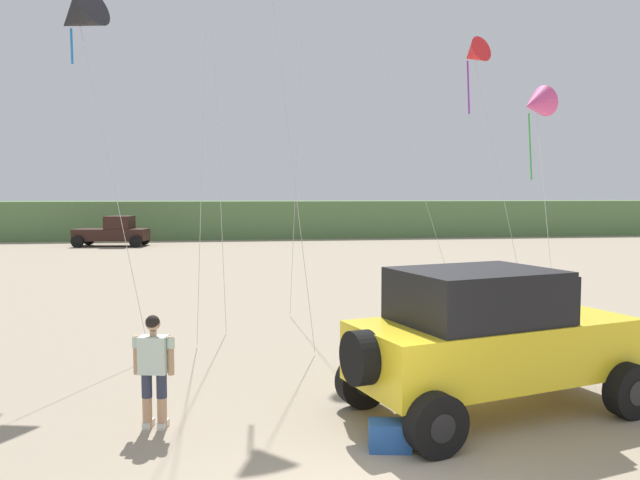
{
  "coord_description": "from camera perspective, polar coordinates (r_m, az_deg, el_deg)",
  "views": [
    {
      "loc": [
        -1.58,
        -6.23,
        3.39
      ],
      "look_at": [
        -0.09,
        3.84,
        2.65
      ],
      "focal_mm": 35.12,
      "sensor_mm": 36.0,
      "label": 1
    }
  ],
  "objects": [
    {
      "name": "person_watching",
      "position": [
        9.5,
        -14.9,
        -10.95
      ],
      "size": [
        0.61,
        0.37,
        1.67
      ],
      "color": "tan",
      "rests_on": "ground_plane"
    },
    {
      "name": "kite_red_delta",
      "position": [
        15.19,
        -21.17,
        18.49
      ],
      "size": [
        2.28,
        2.04,
        7.81
      ],
      "color": "black",
      "rests_on": "ground_plane"
    },
    {
      "name": "distant_pickup",
      "position": [
        43.1,
        -18.31,
        0.7
      ],
      "size": [
        4.81,
        2.91,
        1.98
      ],
      "color": "black",
      "rests_on": "ground_plane"
    },
    {
      "name": "kite_white_parafoil",
      "position": [
        21.71,
        19.05,
        11.63
      ],
      "size": [
        2.61,
        5.94,
        7.03
      ],
      "color": "#E04C93",
      "rests_on": "ground_plane"
    },
    {
      "name": "dune_ridge",
      "position": [
        50.57,
        -3.63,
        1.95
      ],
      "size": [
        90.0,
        6.75,
        2.86
      ],
      "primitive_type": "cube",
      "color": "#567A47",
      "rests_on": "ground_plane"
    },
    {
      "name": "cooler_box",
      "position": [
        8.76,
        6.39,
        -17.3
      ],
      "size": [
        0.62,
        0.45,
        0.38
      ],
      "primitive_type": "cube",
      "rotation": [
        0.0,
        0.0,
        -0.18
      ],
      "color": "#23519E",
      "rests_on": "ground_plane"
    },
    {
      "name": "kite_blue_swept",
      "position": [
        19.9,
        13.83,
        16.1
      ],
      "size": [
        1.15,
        3.14,
        8.06
      ],
      "color": "red",
      "rests_on": "ground_plane"
    },
    {
      "name": "jeep",
      "position": [
        10.11,
        15.25,
        -8.5
      ],
      "size": [
        5.02,
        3.42,
        2.26
      ],
      "color": "yellow",
      "rests_on": "ground_plane"
    }
  ]
}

